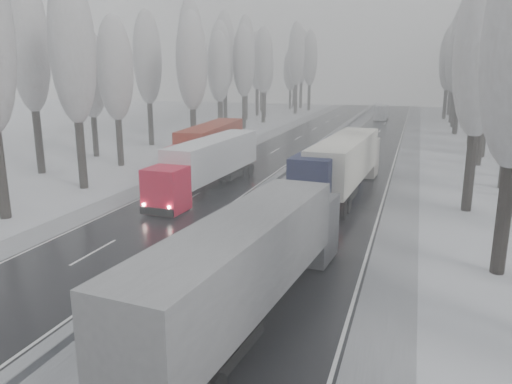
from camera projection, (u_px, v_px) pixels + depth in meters
The scene contains 49 objects.
carriageway_right at pixel (340, 191), 40.34m from camera, with size 7.50×200.00×0.03m, color black.
carriageway_left at pixel (219, 182), 43.47m from camera, with size 7.50×200.00×0.03m, color black.
median_slush at pixel (277, 186), 41.91m from camera, with size 3.00×200.00×0.04m, color #ACAEB4.
shoulder_right at pixel (403, 195), 38.87m from camera, with size 2.40×200.00×0.04m, color #ACAEB4.
shoulder_left at pixel (168, 178), 44.95m from camera, with size 2.40×200.00×0.04m, color #ACAEB4.
median_guardrail at pixel (277, 180), 41.76m from camera, with size 0.12×200.00×0.76m.
tree_18 at pixel (482, 52), 32.28m from camera, with size 3.60×3.60×16.58m.
tree_22 at pixel (488, 62), 48.80m from camera, with size 3.60×3.60×15.86m.
tree_24 at pixel (494, 34), 52.83m from camera, with size 3.60×3.60×20.49m.
tree_26 at pixel (479, 49), 62.66m from camera, with size 3.60×3.60×18.78m.
tree_28 at pixel (463, 48), 72.77m from camera, with size 3.60×3.60×19.62m.
tree_30 at pixel (459, 57), 81.98m from camera, with size 3.60×3.60×17.86m.
tree_31 at pixel (495, 54), 83.80m from camera, with size 3.60×3.60×18.58m.
tree_32 at pixel (456, 60), 88.98m from camera, with size 3.60×3.60×17.33m.
tree_33 at pixel (472, 71), 92.20m from camera, with size 3.60×3.60×14.33m.
tree_34 at pixel (449, 59), 95.77m from camera, with size 3.60×3.60×17.63m.
tree_35 at pixel (499, 57), 96.62m from camera, with size 3.60×3.60×18.25m.
tree_36 at pixel (454, 52), 104.08m from camera, with size 3.60×3.60×20.23m.
tree_37 at pixel (487, 64), 106.28m from camera, with size 3.60×3.60×16.37m.
tree_38 at pixel (458, 60), 113.68m from camera, with size 3.60×3.60×17.97m.
tree_39 at pixel (470, 65), 116.81m from camera, with size 3.60×3.60×16.19m.
tree_58 at pixel (72, 49), 38.73m from camera, with size 3.60×3.60×17.21m.
tree_59 at pixel (28, 43), 44.53m from camera, with size 3.60×3.60×18.41m.
tree_60 at pixel (115, 69), 48.78m from camera, with size 3.60×3.60×14.84m.
tree_61 at pixel (90, 75), 54.33m from camera, with size 3.60×3.60×13.95m.
tree_62 at pixel (192, 62), 56.26m from camera, with size 3.60×3.60×16.04m.
tree_63 at pixel (147, 58), 62.19m from camera, with size 3.60×3.60×16.88m.
tree_64 at pixel (191, 66), 65.95m from camera, with size 3.60×3.60×15.42m.
tree_65 at pixel (191, 47), 69.56m from camera, with size 3.60×3.60×19.48m.
tree_66 at pixel (219, 67), 74.85m from camera, with size 3.60×3.60×15.23m.
tree_67 at pixel (220, 60), 78.67m from camera, with size 3.60×3.60×17.09m.
tree_68 at pixel (244, 62), 80.41m from camera, with size 3.60×3.60×16.65m.
tree_69 at pixel (225, 52), 85.13m from camera, with size 3.60×3.60×19.35m.
tree_70 at pixel (263, 61), 89.58m from camera, with size 3.60×3.60×17.09m.
tree_71 at pixel (246, 53), 94.31m from camera, with size 3.60×3.60×19.61m.
tree_72 at pixel (265, 68), 99.29m from camera, with size 3.60×3.60×15.11m.
tree_73 at pixel (257, 61), 103.52m from camera, with size 3.60×3.60×17.22m.
tree_74 at pixel (296, 54), 107.41m from camera, with size 3.60×3.60×19.68m.
tree_75 at pixel (261, 58), 113.99m from camera, with size 3.60×3.60×18.60m.
tree_76 at pixel (310, 59), 115.96m from camera, with size 3.60×3.60×18.55m.
tree_77 at pixel (291, 70), 121.97m from camera, with size 3.60×3.60×14.32m.
tree_78 at pixel (302, 56), 122.94m from camera, with size 3.60×3.60×19.55m.
tree_79 at pixel (294, 63), 127.84m from camera, with size 3.60×3.60×17.07m.
truck_grey_tarp at pixel (254, 257), 19.19m from camera, with size 4.31×17.21×4.38m.
truck_blue_box at pixel (333, 166), 37.71m from camera, with size 3.40×16.53×4.21m.
truck_cream_box at pixel (348, 160), 38.97m from camera, with size 3.80×17.85×4.55m.
box_truck_distant at pixel (381, 112), 96.31m from camera, with size 2.43×7.69×2.86m.
truck_red_white at pixel (208, 162), 39.75m from camera, with size 3.14×16.15×4.12m.
truck_red_red at pixel (209, 145), 48.11m from camera, with size 4.04×16.94×4.31m.
Camera 1 is at (10.83, -9.38, 9.61)m, focal length 35.00 mm.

